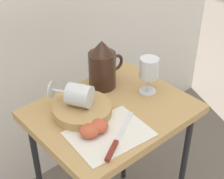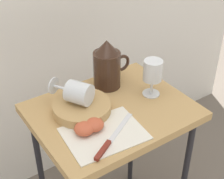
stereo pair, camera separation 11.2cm
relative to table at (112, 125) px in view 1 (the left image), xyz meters
The scene contains 9 objects.
table is the anchor object (origin of this frame).
linen_napkin 0.15m from the table, 134.62° to the right, with size 0.25×0.19×0.00m, color silver.
basket_tray 0.14m from the table, 155.76° to the left, with size 0.20×0.20×0.04m, color tan.
pitcher 0.21m from the table, 62.57° to the left, with size 0.15×0.10×0.19m.
wine_glass_upright 0.24m from the table, ahead, with size 0.07×0.07×0.14m.
wine_glass_tipped_near 0.19m from the table, 150.27° to the left, with size 0.13×0.16×0.08m.
apple_half_left 0.18m from the table, 157.35° to the right, with size 0.06×0.06×0.04m, color #C15133.
apple_half_right 0.16m from the table, 151.06° to the right, with size 0.06×0.06×0.04m, color #C15133.
knife 0.20m from the table, 126.91° to the right, with size 0.22×0.13×0.01m.
Camera 1 is at (-0.61, -0.70, 1.36)m, focal length 53.42 mm.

